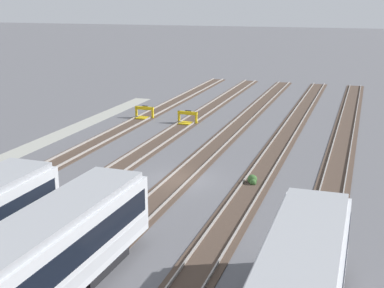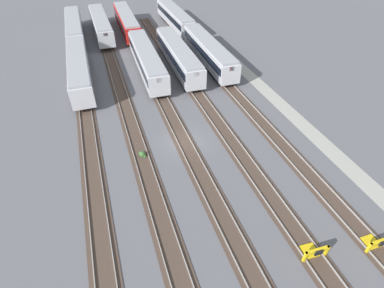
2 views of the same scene
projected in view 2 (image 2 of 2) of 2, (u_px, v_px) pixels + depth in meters
name	position (u px, v px, depth m)	size (l,w,h in m)	color
ground_plane	(184.00, 142.00, 32.77)	(400.00, 400.00, 0.00)	#5B5B60
service_walkway	(296.00, 118.00, 36.34)	(54.00, 2.00, 0.01)	#9E9E93
rail_track_nearest	(264.00, 125.00, 35.21)	(90.00, 2.23, 0.21)	#47382D
rail_track_near_inner	(225.00, 133.00, 33.98)	(90.00, 2.23, 0.21)	#47382D
rail_track_middle	(184.00, 142.00, 32.74)	(90.00, 2.24, 0.21)	#47382D
rail_track_far_inner	(140.00, 151.00, 31.51)	(90.00, 2.23, 0.21)	#47382D
rail_track_farthest	(91.00, 161.00, 30.28)	(90.00, 2.23, 0.21)	#47382D
subway_car_front_row_leftmost	(101.00, 25.00, 57.53)	(18.03, 3.02, 3.70)	silver
subway_car_front_row_left_inner	(79.00, 69.00, 42.37)	(18.00, 2.87, 3.70)	silver
subway_car_front_row_centre	(175.00, 17.00, 61.17)	(18.03, 3.03, 3.70)	silver
subway_car_front_row_right_inner	(74.00, 28.00, 56.17)	(18.01, 2.89, 3.70)	silver
subway_car_front_row_rightmost	(147.00, 60.00, 44.81)	(18.07, 3.28, 3.70)	silver
subway_car_back_row_leftmost	(178.00, 55.00, 46.05)	(18.06, 3.23, 3.70)	silver
subway_car_back_row_centre	(127.00, 22.00, 58.91)	(18.03, 3.05, 3.70)	red
subway_car_back_row_rightmost	(209.00, 51.00, 47.30)	(18.05, 3.17, 3.70)	silver
bumper_stop_nearest_track	(376.00, 242.00, 22.55)	(1.35, 2.00, 1.22)	gold
bumper_stop_near_inner_track	(314.00, 251.00, 21.97)	(1.38, 2.01, 1.22)	gold
weed_clump	(142.00, 154.00, 30.80)	(0.92, 0.70, 0.64)	#38602D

